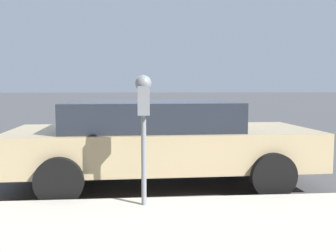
% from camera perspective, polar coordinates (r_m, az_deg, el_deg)
% --- Properties ---
extents(ground_plane, '(220.00, 220.00, 0.00)m').
position_cam_1_polar(ground_plane, '(7.29, -2.98, -6.49)').
color(ground_plane, '#424244').
extents(parking_meter, '(0.21, 0.19, 1.55)m').
position_cam_1_polar(parking_meter, '(4.63, -3.58, 2.86)').
color(parking_meter, gray).
rests_on(parking_meter, sidewalk).
extents(car_tan, '(2.23, 4.68, 1.31)m').
position_cam_1_polar(car_tan, '(6.17, -1.30, -1.95)').
color(car_tan, tan).
rests_on(car_tan, ground_plane).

